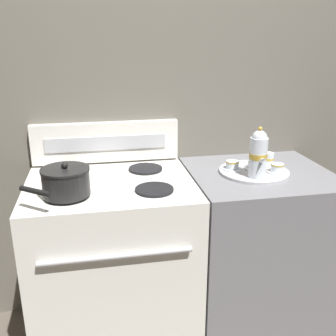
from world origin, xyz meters
TOP-DOWN VIEW (x-y plane):
  - ground_plane at (0.00, 0.00)m, footprint 6.00×6.00m
  - wall_back at (0.00, 0.35)m, footprint 6.00×0.05m
  - stove at (-0.36, -0.00)m, footprint 0.80×0.68m
  - control_panel at (-0.36, 0.30)m, footprint 0.78×0.05m
  - side_counter at (0.40, 0.00)m, footprint 0.72×0.65m
  - saucepan at (-0.56, -0.15)m, footprint 0.28×0.30m
  - serving_tray at (0.36, -0.01)m, footprint 0.35×0.35m
  - teapot at (0.34, -0.10)m, footprint 0.09×0.14m
  - teacup_left at (0.37, 0.02)m, footprint 0.10×0.10m
  - teacup_right at (0.26, 0.03)m, footprint 0.10×0.10m
  - teacup_front at (0.46, -0.06)m, footprint 0.10×0.10m
  - creamer_jug at (0.47, 0.07)m, footprint 0.06×0.06m

SIDE VIEW (x-z plane):
  - ground_plane at x=0.00m, z-range 0.00..0.00m
  - side_counter at x=0.40m, z-range 0.00..0.91m
  - stove at x=-0.36m, z-range 0.00..0.91m
  - serving_tray at x=0.36m, z-range 0.91..0.92m
  - teacup_left at x=0.37m, z-range 0.92..0.97m
  - teacup_right at x=0.26m, z-range 0.92..0.97m
  - teacup_front at x=0.46m, z-range 0.92..0.97m
  - creamer_jug at x=0.47m, z-range 0.92..0.99m
  - saucepan at x=-0.56m, z-range 0.91..1.05m
  - control_panel at x=-0.36m, z-range 0.92..1.13m
  - teapot at x=0.34m, z-range 0.91..1.16m
  - wall_back at x=0.00m, z-range 0.00..2.20m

